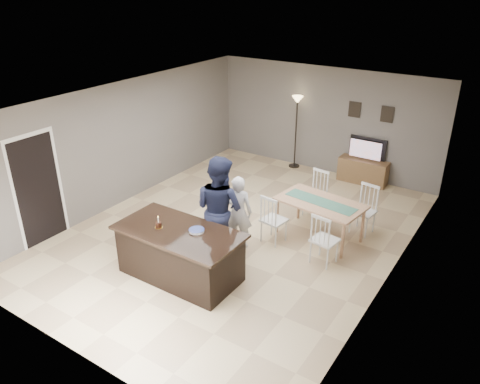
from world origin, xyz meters
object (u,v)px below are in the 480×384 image
Objects in this scene: television at (366,149)px; dining_table at (320,208)px; woman at (238,212)px; birthday_cake at (159,225)px; floor_lamp at (297,113)px; kitchen_island at (180,253)px; tv_console at (363,171)px; plate_stack at (197,230)px; man at (219,209)px.

dining_table is at bearing 93.90° from television.
birthday_cake is at bearing 45.47° from woman.
birthday_cake is 0.11× the size of floor_lamp.
birthday_cake reaches higher than kitchen_island.
kitchen_island is at bearing 17.47° from birthday_cake.
television is at bearing 101.52° from dining_table.
woman is at bearing 78.05° from kitchen_island.
television is at bearing 77.99° from kitchen_island.
television reaches higher than dining_table.
woman is (-0.91, -4.22, 0.43)m from tv_console.
television is at bearing 80.47° from plate_stack.
dining_table is at bearing 64.51° from plate_stack.
dining_table is (1.75, 2.63, -0.31)m from birthday_cake.
tv_console is at bearing -0.60° from floor_lamp.
plate_stack is 5.58m from floor_lamp.
woman reaches higher than television.
woman is 0.74× the size of man.
woman is at bearing -76.80° from floor_lamp.
kitchen_island is at bearing -111.66° from dining_table.
floor_lamp is at bearing 97.22° from kitchen_island.
floor_lamp is (-0.37, 5.70, 0.54)m from birthday_cake.
kitchen_island is at bearing 83.38° from man.
woman is at bearing -102.22° from tv_console.
tv_console is 0.57m from television.
woman reaches higher than tv_console.
television is 3.14m from dining_table.
tv_console is 4.64× the size of plate_stack.
television is 4.39m from woman.
tv_console is at bearing -123.53° from woman.
woman is at bearing -126.34° from dining_table.
man is 0.96× the size of dining_table.
television is at bearing 75.00° from birthday_cake.
floor_lamp is (-0.98, 5.46, 0.57)m from plate_stack.
plate_stack is at bearing 68.19° from woman.
woman reaches higher than birthday_cake.
television is 0.46× the size of man.
floor_lamp is (-1.91, -0.05, 0.63)m from television.
television is 4.86m from man.
woman is at bearing -94.54° from man.
dining_table reaches higher than kitchen_island.
floor_lamp is at bearing 100.22° from plate_stack.
tv_console is 4.84m from man.
plate_stack is at bearing 80.47° from television.
television is 4.32× the size of birthday_cake.
tv_console is at bearing 80.35° from plate_stack.
dining_table is 3.83m from floor_lamp.
television is 0.45× the size of dining_table.
woman is 0.71× the size of dining_table.
man reaches higher than birthday_cake.
plate_stack is at bearing 101.87° from man.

